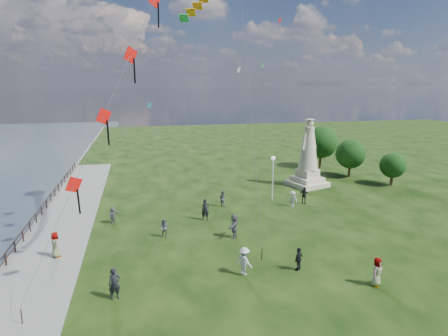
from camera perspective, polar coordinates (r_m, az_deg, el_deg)
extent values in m
cube|color=slate|center=(33.11, -28.51, -10.28)|extent=(0.30, 160.00, 0.60)
cube|color=slate|center=(30.61, -24.94, -11.24)|extent=(5.00, 60.00, 0.10)
cylinder|color=black|center=(29.26, -30.31, -11.97)|extent=(0.11, 0.11, 1.00)
cylinder|color=black|center=(31.02, -29.24, -10.48)|extent=(0.11, 0.11, 1.00)
cylinder|color=black|center=(32.80, -28.30, -9.14)|extent=(0.11, 0.11, 1.00)
cylinder|color=black|center=(34.61, -27.46, -7.95)|extent=(0.11, 0.11, 1.00)
cylinder|color=black|center=(36.44, -26.71, -6.87)|extent=(0.11, 0.11, 1.00)
cylinder|color=black|center=(38.28, -26.04, -5.89)|extent=(0.11, 0.11, 1.00)
cylinder|color=black|center=(40.14, -25.43, -5.00)|extent=(0.11, 0.11, 1.00)
cylinder|color=black|center=(42.01, -24.87, -4.19)|extent=(0.11, 0.11, 1.00)
cylinder|color=black|center=(43.90, -24.37, -3.45)|extent=(0.11, 0.11, 1.00)
cylinder|color=black|center=(45.79, -23.90, -2.77)|extent=(0.11, 0.11, 1.00)
cylinder|color=black|center=(47.69, -23.48, -2.15)|extent=(0.11, 0.11, 1.00)
cylinder|color=black|center=(49.60, -23.08, -1.57)|extent=(0.11, 0.11, 1.00)
cylinder|color=black|center=(51.52, -22.72, -1.04)|extent=(0.11, 0.11, 1.00)
cylinder|color=black|center=(53.44, -22.38, -0.54)|extent=(0.11, 0.11, 1.00)
cylinder|color=black|center=(55.37, -22.07, -0.08)|extent=(0.11, 0.11, 1.00)
cylinder|color=black|center=(57.31, -21.77, 0.35)|extent=(0.11, 0.11, 1.00)
cube|color=black|center=(32.64, -28.39, -8.36)|extent=(0.06, 52.00, 0.06)
cube|color=black|center=(32.78, -28.31, -9.06)|extent=(0.06, 52.00, 0.06)
cube|color=beige|center=(45.62, 12.52, -2.31)|extent=(4.89, 4.89, 0.55)
cube|color=beige|center=(45.48, 12.56, -1.64)|extent=(3.72, 3.72, 0.55)
cube|color=beige|center=(45.30, 12.60, -0.73)|extent=(2.56, 2.56, 0.92)
cylinder|color=beige|center=(44.41, 12.93, 5.89)|extent=(1.40, 1.40, 0.37)
sphere|color=beige|center=(44.35, 12.97, 6.63)|extent=(0.85, 0.85, 0.85)
cylinder|color=beige|center=(44.30, 12.99, 7.20)|extent=(1.02, 1.02, 0.09)
cylinder|color=silver|center=(39.04, 7.42, -1.79)|extent=(0.13, 0.13, 4.32)
sphere|color=white|center=(38.53, 7.51, 1.50)|extent=(0.43, 0.43, 0.43)
cylinder|color=#382314|center=(51.18, 18.56, -0.28)|extent=(0.36, 0.36, 1.89)
sphere|color=#10330E|center=(50.77, 18.73, 2.06)|extent=(3.78, 3.78, 3.78)
cylinder|color=#382314|center=(48.96, 24.16, -1.54)|extent=(0.36, 0.36, 1.51)
sphere|color=#10330E|center=(48.60, 24.34, 0.40)|extent=(3.01, 3.01, 3.01)
cylinder|color=#382314|center=(55.73, 14.45, 1.22)|extent=(0.36, 0.36, 2.31)
sphere|color=#10330E|center=(55.29, 14.60, 3.87)|extent=(4.62, 4.62, 4.62)
imported|color=black|center=(22.76, -16.34, -16.57)|extent=(0.77, 0.61, 1.84)
imported|color=#595960|center=(30.15, -9.03, -9.06)|extent=(0.85, 0.69, 1.52)
imported|color=silver|center=(24.37, 3.09, -13.99)|extent=(1.18, 1.31, 1.83)
imported|color=black|center=(25.40, 11.30, -13.41)|extent=(1.01, 0.93, 1.57)
imported|color=#595960|center=(24.90, 22.27, -14.44)|extent=(1.02, 0.93, 1.79)
imported|color=#595960|center=(34.10, -16.55, -6.87)|extent=(1.22, 1.48, 1.48)
imported|color=black|center=(33.37, -2.85, -6.36)|extent=(0.73, 0.50, 1.94)
imported|color=#595960|center=(37.04, -0.23, -4.67)|extent=(0.90, 0.86, 1.59)
imported|color=silver|center=(37.52, 10.42, -4.65)|extent=(1.08, 1.13, 1.60)
imported|color=black|center=(38.74, 12.08, -4.11)|extent=(1.10, 0.80, 1.68)
imported|color=#595960|center=(28.87, -24.30, -10.77)|extent=(0.88, 1.04, 1.82)
imported|color=#595960|center=(29.71, 1.56, -8.81)|extent=(1.52, 1.94, 1.92)
cylinder|color=black|center=(22.54, -28.46, -19.37)|extent=(0.06, 0.06, 0.90)
cube|color=#F8110E|center=(21.93, -21.90, -2.38)|extent=(0.87, 0.64, 1.03)
cube|color=black|center=(22.06, -21.27, -4.81)|extent=(0.10, 0.28, 1.48)
cube|color=#F8110E|center=(22.75, -17.85, 7.49)|extent=(0.87, 0.64, 1.03)
cube|color=black|center=(22.73, -17.26, 5.12)|extent=(0.10, 0.28, 1.48)
cube|color=#F8110E|center=(24.28, -14.05, 16.37)|extent=(0.87, 0.64, 1.03)
cube|color=black|center=(24.13, -13.49, 14.16)|extent=(0.10, 0.28, 1.48)
cube|color=black|center=(26.15, -9.97, 21.96)|extent=(0.10, 0.28, 1.48)
cylinder|color=black|center=(26.40, 5.79, -12.96)|extent=(0.06, 0.06, 0.90)
cube|color=orange|center=(21.60, -4.07, 23.40)|extent=(0.64, 0.68, 0.29)
cube|color=orange|center=(20.95, -5.08, 22.55)|extent=(0.62, 0.67, 0.30)
cube|color=green|center=(20.33, -6.13, 21.76)|extent=(0.60, 0.66, 0.31)
cube|color=teal|center=(38.99, -11.31, 9.37)|extent=(0.51, 0.39, 0.57)
cylinder|color=#595959|center=(37.11, -10.08, 1.70)|extent=(1.02, 5.01, 9.71)
cube|color=silver|center=(41.46, 2.26, 14.72)|extent=(0.51, 0.39, 0.57)
cylinder|color=#595959|center=(39.51, 3.84, 5.15)|extent=(1.02, 5.02, 13.27)
cube|color=#F8110E|center=(49.87, 8.48, 21.38)|extent=(0.51, 0.39, 0.57)
cylinder|color=#595959|center=(47.20, 9.79, 9.99)|extent=(1.02, 5.02, 19.45)
cylinder|color=#595959|center=(45.63, -6.17, 11.92)|extent=(1.02, 5.02, 22.49)
cube|color=green|center=(52.24, 5.92, 15.35)|extent=(0.51, 0.39, 0.57)
cylinder|color=#595959|center=(50.21, 7.21, 7.27)|extent=(1.02, 5.02, 14.29)
cylinder|color=#595959|center=(43.37, -0.35, 15.06)|extent=(1.02, 5.02, 27.19)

